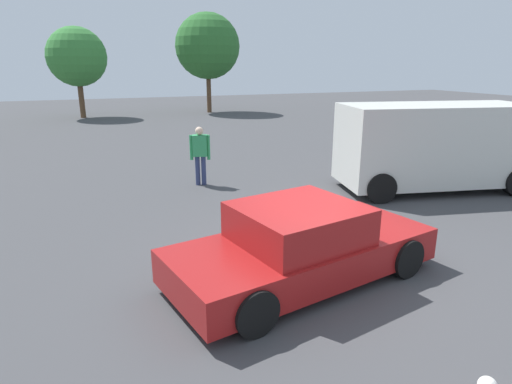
{
  "coord_description": "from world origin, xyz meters",
  "views": [
    {
      "loc": [
        -3.29,
        -5.8,
        3.33
      ],
      "look_at": [
        -0.29,
        1.78,
        0.9
      ],
      "focal_mm": 30.33,
      "sensor_mm": 36.0,
      "label": 1
    }
  ],
  "objects": [
    {
      "name": "pedestrian",
      "position": [
        -0.36,
        5.85,
        0.98
      ],
      "size": [
        0.55,
        0.35,
        1.65
      ],
      "rotation": [
        0.0,
        0.0,
        4.4
      ],
      "color": "navy",
      "rests_on": "ground_plane"
    },
    {
      "name": "sedan_foreground",
      "position": [
        -0.32,
        -0.23,
        0.57
      ],
      "size": [
        4.58,
        2.62,
        1.25
      ],
      "rotation": [
        0.0,
        0.0,
        0.2
      ],
      "color": "maroon",
      "rests_on": "ground_plane"
    },
    {
      "name": "ground_plane",
      "position": [
        0.0,
        0.0,
        0.0
      ],
      "size": [
        80.0,
        80.0,
        0.0
      ],
      "primitive_type": "plane",
      "color": "#424244"
    },
    {
      "name": "tree_back_right",
      "position": [
        5.06,
        24.24,
        4.45
      ],
      "size": [
        4.39,
        4.39,
        6.66
      ],
      "color": "brown",
      "rests_on": "ground_plane"
    },
    {
      "name": "van_white",
      "position": [
        5.41,
        3.11,
        1.24
      ],
      "size": [
        5.3,
        3.08,
        2.3
      ],
      "rotation": [
        0.0,
        0.0,
        -0.22
      ],
      "color": "silver",
      "rests_on": "ground_plane"
    },
    {
      "name": "tree_back_left",
      "position": [
        -3.3,
        24.14,
        3.72
      ],
      "size": [
        3.59,
        3.59,
        5.53
      ],
      "color": "brown",
      "rests_on": "ground_plane"
    }
  ]
}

